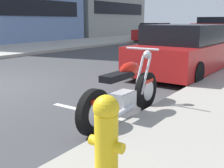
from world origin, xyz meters
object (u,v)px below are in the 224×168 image
crossing_truck (216,26)px  car_opposite_curb (154,32)px  parked_motorcycle (124,93)px  parked_car_second_in_row (186,51)px  fire_hydrant (106,136)px

crossing_truck → car_opposite_curb: bearing=83.5°
parked_motorcycle → parked_car_second_in_row: 4.59m
crossing_truck → car_opposite_curb: size_ratio=1.13×
parked_motorcycle → crossing_truck: 29.30m
parked_car_second_in_row → crossing_truck: 24.73m
parked_motorcycle → car_opposite_curb: bearing=24.5°
parked_motorcycle → parked_car_second_in_row: size_ratio=0.48×
parked_car_second_in_row → car_opposite_curb: (12.39, 7.09, -0.03)m
parked_motorcycle → parked_car_second_in_row: parked_car_second_in_row is taller
crossing_truck → car_opposite_curb: (-11.76, 1.77, -0.35)m
parked_motorcycle → fire_hydrant: bearing=-152.8°
fire_hydrant → parked_motorcycle: bearing=27.1°
parked_car_second_in_row → crossing_truck: crossing_truck is taller
parked_car_second_in_row → fire_hydrant: (-6.33, -1.55, -0.13)m
parked_car_second_in_row → car_opposite_curb: 14.27m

